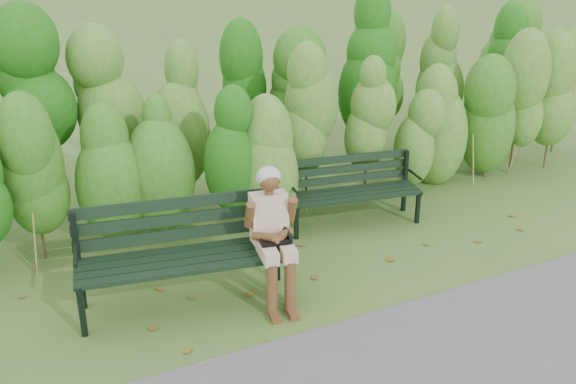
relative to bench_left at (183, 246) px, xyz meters
name	(u,v)px	position (x,y,z in m)	size (l,w,h in m)	color
ground	(303,272)	(1.23, -0.03, -0.57)	(80.00, 80.00, 0.00)	#3C5C28
hedge_band	(230,108)	(1.23, 1.83, 0.69)	(11.04, 1.67, 2.42)	#47381E
leaf_litter	(325,278)	(1.36, -0.24, -0.56)	(5.72, 2.06, 0.01)	brown
bench_left	(183,246)	(0.00, 0.00, 0.00)	(2.01, 0.96, 0.96)	black
bench_right	(351,185)	(2.29, 0.81, -0.11)	(1.61, 0.77, 0.77)	black
seated_woman	(273,227)	(0.75, -0.33, 0.17)	(0.50, 0.73, 1.28)	#C3B38F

